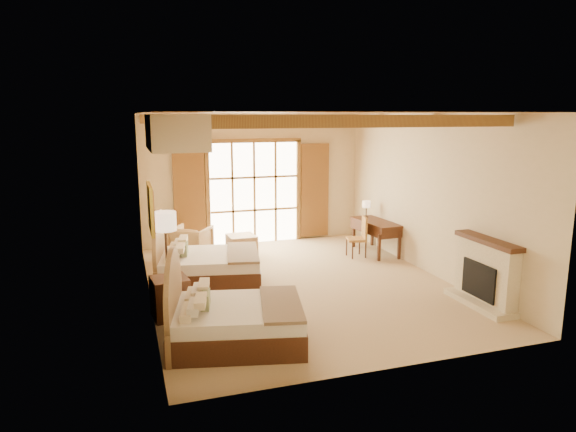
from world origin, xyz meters
name	(u,v)px	position (x,y,z in m)	size (l,w,h in m)	color
floor	(299,284)	(0.00, 0.00, 0.00)	(7.00, 7.00, 0.00)	#C7B188
wall_back	(254,179)	(0.00, 3.50, 1.60)	(5.50, 5.50, 0.00)	beige
wall_left	(146,209)	(-2.75, 0.00, 1.60)	(7.00, 7.00, 0.00)	beige
wall_right	(429,194)	(2.75, 0.00, 1.60)	(7.00, 7.00, 0.00)	beige
ceiling	(300,113)	(0.00, 0.00, 3.20)	(7.00, 7.00, 0.00)	#B57F3C
ceiling_beams	(300,120)	(0.00, 0.00, 3.08)	(5.39, 4.60, 0.18)	olive
french_doors	(254,193)	(0.00, 3.44, 1.25)	(3.95, 0.08, 2.60)	white
fireplace	(485,276)	(2.60, -2.00, 0.51)	(0.46, 1.40, 1.16)	beige
painting	(151,208)	(-2.70, -0.75, 1.75)	(0.06, 0.95, 0.75)	#DDC646
canopy_valance	(176,132)	(-2.40, -2.00, 2.95)	(0.70, 1.40, 0.45)	#F4E9C2
bed_near	(227,320)	(-1.82, -2.17, 0.37)	(2.12, 1.75, 1.21)	#4F291A
bed_far	(201,265)	(-1.77, 0.58, 0.38)	(2.17, 1.78, 1.26)	#4F291A
nightstand	(170,298)	(-2.49, -0.91, 0.33)	(0.54, 0.54, 0.65)	#4F291A
floor_lamp	(165,228)	(-2.50, -0.75, 1.43)	(0.36, 0.36, 1.68)	#37241B
armchair	(191,243)	(-1.73, 2.40, 0.37)	(0.79, 0.81, 0.74)	tan
ottoman	(242,245)	(-0.57, 2.44, 0.22)	(0.62, 0.62, 0.45)	tan
desk	(376,236)	(2.43, 1.60, 0.40)	(0.72, 1.45, 0.76)	#4F291A
desk_chair	(357,244)	(1.87, 1.41, 0.29)	(0.50, 0.49, 0.92)	#B38639
desk_lamp	(366,205)	(2.43, 2.11, 1.05)	(0.19, 0.19, 0.39)	#37241B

